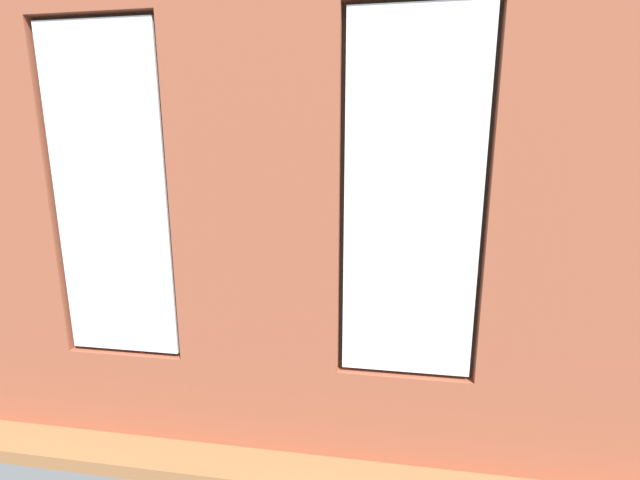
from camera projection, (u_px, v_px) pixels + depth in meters
name	position (u px, v px, depth m)	size (l,w,h in m)	color
ground_plane	(320.00, 310.00, 5.64)	(6.44, 6.10, 0.10)	#99663D
brick_wall_with_windows	(256.00, 240.00, 2.74)	(5.84, 0.30, 3.04)	#9E5138
white_wall_right	(100.00, 189.00, 5.54)	(0.10, 5.10, 3.04)	silver
couch_by_window	(249.00, 353.00, 3.65)	(2.03, 0.87, 0.80)	black
couch_left	(500.00, 291.00, 5.22)	(0.90, 1.97, 0.80)	black
coffee_table	(335.00, 279.00, 5.53)	(1.31, 0.72, 0.44)	#A87547
cup_ceramic	(324.00, 269.00, 5.62)	(0.07, 0.07, 0.09)	#4C4C51
candle_jar	(335.00, 270.00, 5.50)	(0.08, 0.08, 0.10)	#B7333D
table_plant_small	(304.00, 267.00, 5.45)	(0.13, 0.13, 0.22)	brown
remote_black	(342.00, 276.00, 5.39)	(0.05, 0.17, 0.02)	black
media_console	(138.00, 280.00, 5.94)	(0.95, 0.42, 0.49)	black
tv_flatscreen	(133.00, 233.00, 5.81)	(1.15, 0.20, 0.82)	black
papasan_chair	(317.00, 242.00, 7.28)	(1.19, 1.19, 0.73)	olive
potted_plant_by_left_couch	(450.00, 256.00, 6.64)	(0.35, 0.35, 0.60)	#47423D
potted_plant_foreground_right	(214.00, 234.00, 7.80)	(0.52, 0.52, 0.79)	gray
potted_plant_near_tv	(132.00, 266.00, 4.86)	(0.89, 0.87, 1.40)	brown
potted_plant_corner_near_left	(480.00, 228.00, 7.08)	(1.03, 1.02, 1.32)	#9E5638
potted_plant_beside_window_right	(112.00, 325.00, 3.70)	(1.16, 1.16, 1.08)	gray
potted_plant_mid_room_small	(383.00, 260.00, 6.33)	(0.36, 0.36, 0.62)	gray
potted_plant_corner_far_left	(601.00, 336.00, 3.07)	(1.14, 1.00, 1.44)	#47423D
potted_plant_between_couches	(424.00, 351.00, 3.46)	(0.67, 0.73, 1.23)	brown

